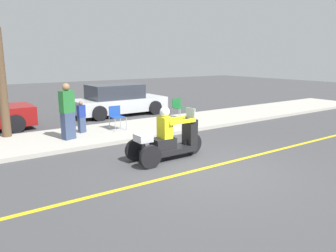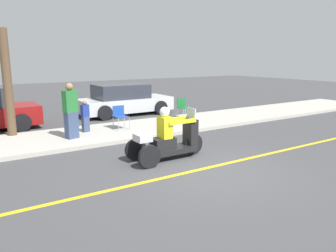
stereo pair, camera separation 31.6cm
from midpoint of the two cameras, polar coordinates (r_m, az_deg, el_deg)
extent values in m
plane|color=#424244|center=(8.01, 5.34, -7.34)|extent=(60.00, 60.00, 0.00)
cube|color=gold|center=(7.82, 3.54, -7.77)|extent=(24.00, 0.12, 0.01)
cube|color=#B2ADA3|center=(11.74, -9.26, -0.91)|extent=(28.00, 2.80, 0.12)
cylinder|color=black|center=(9.05, 3.28, -3.12)|extent=(0.58, 0.10, 0.58)
cylinder|color=black|center=(7.90, -4.20, -5.39)|extent=(0.58, 0.10, 0.58)
cylinder|color=black|center=(8.51, -6.73, -4.17)|extent=(0.58, 0.10, 0.58)
cube|color=black|center=(8.60, -1.06, -4.31)|extent=(1.49, 0.51, 0.14)
cube|color=black|center=(8.47, -1.90, -3.07)|extent=(0.60, 0.40, 0.29)
cube|color=black|center=(8.92, 2.80, -1.42)|extent=(0.24, 0.40, 0.84)
cube|color=silver|center=(8.82, 2.94, 2.21)|extent=(0.03, 0.37, 0.30)
cube|color=silver|center=(8.11, -5.46, -2.08)|extent=(0.36, 0.40, 0.18)
cube|color=yellow|center=(8.39, -1.64, -0.25)|extent=(0.26, 0.38, 0.55)
sphere|color=white|center=(8.32, -1.65, 2.48)|extent=(0.26, 0.26, 0.26)
cube|color=black|center=(8.47, -0.44, -3.06)|extent=(0.14, 0.14, 0.29)
cube|color=black|center=(8.66, -1.34, -2.72)|extent=(0.14, 0.14, 0.29)
cube|color=yellow|center=(8.43, 1.44, 0.76)|extent=(0.82, 0.09, 0.09)
cube|color=yellow|center=(8.75, -0.11, 1.18)|extent=(0.82, 0.09, 0.09)
cube|color=#38476B|center=(10.67, -17.79, 0.02)|extent=(0.43, 0.35, 0.84)
cube|color=#267233|center=(10.55, -18.05, 4.05)|extent=(0.47, 0.36, 0.67)
sphere|color=#9E704C|center=(10.50, -18.21, 6.48)|extent=(0.23, 0.23, 0.23)
cube|color=#38476B|center=(11.50, -15.53, 0.18)|extent=(0.26, 0.21, 0.52)
cube|color=navy|center=(11.42, -15.66, 2.48)|extent=(0.29, 0.21, 0.42)
sphere|color=#9E704C|center=(11.38, -15.74, 3.87)|extent=(0.14, 0.14, 0.14)
cylinder|color=#A5A8AD|center=(11.42, -9.97, 0.14)|extent=(0.02, 0.02, 0.44)
cylinder|color=#A5A8AD|center=(11.62, -8.03, 0.40)|extent=(0.02, 0.02, 0.44)
cylinder|color=#A5A8AD|center=(11.81, -10.93, 0.49)|extent=(0.02, 0.02, 0.44)
cylinder|color=#A5A8AD|center=(12.00, -9.04, 0.73)|extent=(0.02, 0.02, 0.44)
cube|color=#1E479E|center=(11.67, -9.53, 1.55)|extent=(0.45, 0.45, 0.02)
cube|color=#1E479E|center=(11.83, -10.05, 2.56)|extent=(0.44, 0.04, 0.38)
cylinder|color=#A5A8AD|center=(13.38, 1.25, 2.03)|extent=(0.02, 0.02, 0.44)
cylinder|color=#A5A8AD|center=(13.66, 2.69, 2.22)|extent=(0.02, 0.02, 0.44)
cylinder|color=#A5A8AD|center=(13.72, 0.10, 2.28)|extent=(0.02, 0.02, 0.44)
cylinder|color=#A5A8AD|center=(13.99, 1.53, 2.46)|extent=(0.02, 0.02, 0.44)
cube|color=#19662D|center=(13.65, 1.39, 3.20)|extent=(0.46, 0.46, 0.02)
cube|color=#19662D|center=(13.79, 0.82, 4.05)|extent=(0.44, 0.04, 0.38)
cube|color=silver|center=(15.45, -9.03, 3.73)|extent=(4.27, 1.79, 0.60)
cube|color=#2D333D|center=(15.29, -9.83, 5.95)|extent=(2.35, 1.61, 0.64)
cylinder|color=black|center=(15.36, -2.88, 3.22)|extent=(0.64, 0.22, 0.64)
cylinder|color=black|center=(16.89, -6.11, 3.96)|extent=(0.64, 0.22, 0.64)
cylinder|color=black|center=(14.11, -12.49, 2.18)|extent=(0.64, 0.22, 0.64)
cylinder|color=black|center=(15.76, -14.99, 3.05)|extent=(0.64, 0.22, 0.64)
cylinder|color=black|center=(12.88, -25.60, 0.37)|extent=(0.64, 0.22, 0.64)
cylinder|color=black|center=(14.55, -26.74, 1.47)|extent=(0.64, 0.22, 0.64)
cylinder|color=brown|center=(11.63, -27.68, 6.57)|extent=(0.28, 0.28, 3.41)
camera|label=1|loc=(0.16, -91.07, -0.23)|focal=35.00mm
camera|label=2|loc=(0.16, 88.93, 0.23)|focal=35.00mm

